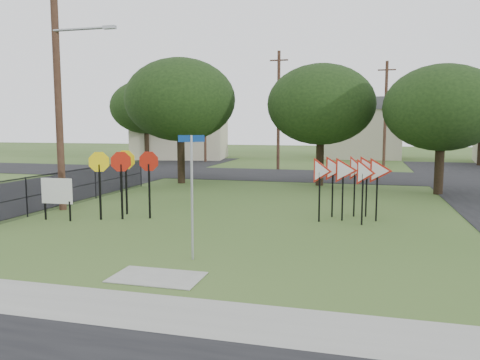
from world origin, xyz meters
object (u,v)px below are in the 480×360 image
Objects in this scene: stop_sign_cluster at (124,168)px; yield_sign_cluster at (351,173)px; info_board at (57,192)px; street_name_sign at (192,189)px.

yield_sign_cluster is at bearing 12.24° from stop_sign_cluster.
stop_sign_cluster reaches higher than info_board.
info_board is (-10.09, -2.79, -0.69)m from yield_sign_cluster.
yield_sign_cluster reaches higher than info_board.
street_name_sign is 1.08× the size of yield_sign_cluster.
street_name_sign is at bearing -120.93° from yield_sign_cluster.
info_board is at bearing 152.03° from street_name_sign.
yield_sign_cluster is at bearing 59.07° from street_name_sign.
street_name_sign is 7.28m from info_board.
stop_sign_cluster is 8.19m from yield_sign_cluster.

